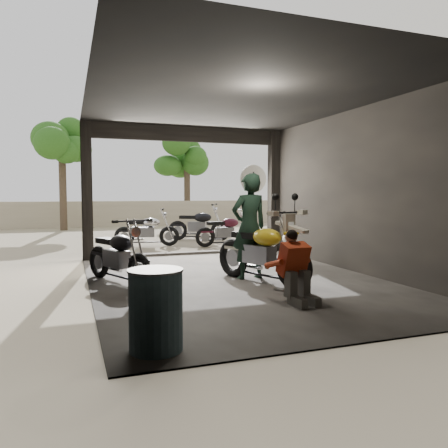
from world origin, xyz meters
TOP-DOWN VIEW (x-y plane):
  - ground at (0.00, 0.00)m, footprint 80.00×80.00m
  - garage at (0.00, 0.55)m, footprint 7.00×7.13m
  - boundary_wall at (0.00, 14.00)m, footprint 18.00×0.30m
  - tree_left at (-3.00, 12.50)m, footprint 2.20×2.20m
  - tree_right at (2.80, 14.00)m, footprint 2.20×2.20m
  - main_bike at (0.34, -0.33)m, footprint 1.45×2.09m
  - left_bike at (-2.00, 0.48)m, footprint 1.33×1.81m
  - outside_bike_a at (-0.63, 5.66)m, footprint 1.76×1.03m
  - outside_bike_b at (1.57, 4.85)m, footprint 1.63×0.68m
  - outside_bike_c at (1.25, 6.64)m, footprint 1.94×1.54m
  - rider at (0.28, 0.06)m, footprint 0.75×0.54m
  - mechanic at (0.22, -1.82)m, footprint 0.56×0.73m
  - stool at (1.71, 1.19)m, footprint 0.33×0.33m
  - helmet at (1.69, 1.23)m, footprint 0.26×0.27m
  - oil_drum at (-2.00, -3.00)m, footprint 0.52×0.52m
  - sign_post at (2.13, 4.17)m, footprint 0.79×0.08m

SIDE VIEW (x-z plane):
  - ground at x=0.00m, z-range 0.00..0.00m
  - stool at x=1.71m, z-range 0.16..0.62m
  - oil_drum at x=-2.00m, z-range 0.00..0.81m
  - mechanic at x=0.22m, z-range 0.00..1.00m
  - outside_bike_b at x=1.57m, z-range 0.00..1.10m
  - outside_bike_a at x=-0.63m, z-range 0.00..1.11m
  - left_bike at x=-2.00m, z-range 0.00..1.13m
  - helmet at x=1.69m, z-range 0.46..0.70m
  - boundary_wall at x=0.00m, z-range 0.00..1.20m
  - outside_bike_c at x=1.25m, z-range 0.00..1.23m
  - main_bike at x=0.34m, z-range 0.00..1.29m
  - rider at x=0.28m, z-range 0.00..1.92m
  - garage at x=0.00m, z-range -0.32..2.88m
  - sign_post at x=2.13m, z-range 0.41..2.77m
  - tree_right at x=2.80m, z-range 1.06..6.06m
  - tree_left at x=-3.00m, z-range 1.19..6.79m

